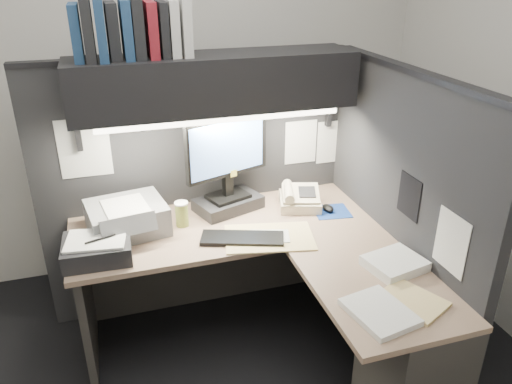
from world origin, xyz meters
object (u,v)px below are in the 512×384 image
(overhead_shelf, at_px, (215,82))
(telephone, at_px, (300,199))
(notebook_stack, at_px, (97,249))
(desk, at_px, (312,314))
(monitor, at_px, (228,174))
(printer, at_px, (127,218))
(keyboard, at_px, (242,238))
(coffee_cup, at_px, (182,215))

(overhead_shelf, relative_size, telephone, 6.11)
(telephone, relative_size, notebook_stack, 0.76)
(desk, height_order, monitor, monitor)
(overhead_shelf, relative_size, printer, 3.81)
(overhead_shelf, xyz_separation_m, notebook_stack, (-0.71, -0.34, -0.72))
(telephone, bearing_deg, desk, -88.28)
(printer, bearing_deg, desk, -46.74)
(printer, relative_size, notebook_stack, 1.23)
(keyboard, distance_m, coffee_cup, 0.39)
(coffee_cup, bearing_deg, telephone, 2.25)
(keyboard, relative_size, notebook_stack, 1.33)
(monitor, bearing_deg, desk, -90.51)
(desk, relative_size, monitor, 2.95)
(overhead_shelf, height_order, monitor, overhead_shelf)
(desk, relative_size, printer, 4.17)
(printer, bearing_deg, notebook_stack, -134.15)
(coffee_cup, relative_size, notebook_stack, 0.41)
(desk, height_order, notebook_stack, notebook_stack)
(coffee_cup, distance_m, notebook_stack, 0.51)
(telephone, relative_size, coffee_cup, 1.88)
(desk, bearing_deg, printer, 142.62)
(telephone, height_order, coffee_cup, coffee_cup)
(desk, distance_m, coffee_cup, 0.90)
(monitor, bearing_deg, overhead_shelf, 145.89)
(telephone, distance_m, notebook_stack, 1.22)
(keyboard, relative_size, telephone, 1.75)
(desk, relative_size, notebook_stack, 5.11)
(keyboard, distance_m, notebook_stack, 0.75)
(desk, relative_size, overhead_shelf, 1.10)
(overhead_shelf, bearing_deg, printer, -169.18)
(coffee_cup, bearing_deg, desk, -48.39)
(notebook_stack, bearing_deg, overhead_shelf, 25.76)
(monitor, bearing_deg, keyboard, -112.24)
(telephone, xyz_separation_m, printer, (-1.03, 0.00, 0.03))
(monitor, height_order, keyboard, monitor)
(keyboard, xyz_separation_m, coffee_cup, (-0.28, 0.26, 0.06))
(desk, distance_m, keyboard, 0.54)
(monitor, distance_m, keyboard, 0.44)
(overhead_shelf, distance_m, coffee_cup, 0.76)
(desk, bearing_deg, overhead_shelf, 111.79)
(desk, height_order, keyboard, keyboard)
(overhead_shelf, bearing_deg, desk, -68.21)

